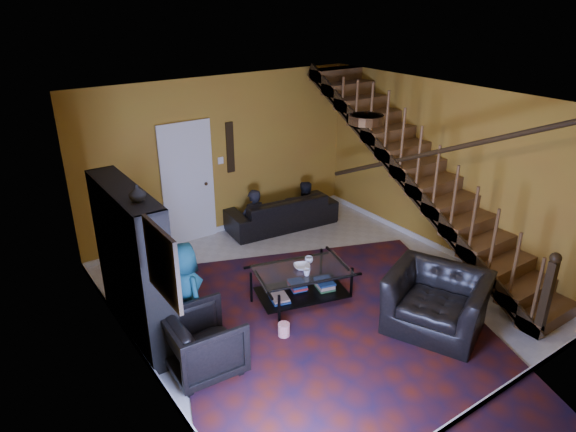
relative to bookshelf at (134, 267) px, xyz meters
name	(u,v)px	position (x,y,z in m)	size (l,w,h in m)	color
floor	(317,295)	(2.40, -0.60, -0.96)	(5.50, 5.50, 0.00)	beige
room	(194,280)	(1.07, 0.73, -0.91)	(5.50, 5.50, 5.50)	#A58224
staircase	(426,177)	(4.53, -0.60, 0.43)	(0.95, 5.02, 3.18)	brown
bookshelf	(134,267)	(0.00, 0.00, 0.00)	(0.35, 1.80, 2.00)	black
door	(188,185)	(1.70, 2.12, 0.06)	(0.82, 0.05, 2.05)	silver
framed_picture	(162,263)	(-0.17, -1.50, 0.79)	(0.04, 0.74, 0.74)	maroon
wall_hanging	(230,148)	(2.55, 2.13, 0.59)	(0.14, 0.03, 0.90)	black
ceiling_fixture	(366,119)	(2.40, -1.40, 1.78)	(0.40, 0.40, 0.10)	#3F2814
rug	(337,330)	(2.09, -1.43, -0.95)	(3.89, 4.45, 0.02)	#4B150D
sofa	(281,211)	(3.34, 1.70, -0.66)	(2.06, 0.80, 0.60)	black
armchair_left	(204,343)	(0.35, -1.12, -0.59)	(0.80, 0.82, 0.75)	black
armchair_right	(436,302)	(3.18, -2.09, -0.57)	(1.21, 1.05, 0.78)	black
person_adult_a	(254,223)	(2.77, 1.75, -0.77)	(0.47, 0.31, 1.28)	black
person_adult_b	(304,211)	(3.90, 1.75, -0.82)	(0.58, 0.45, 1.20)	black
person_child	(185,292)	(0.45, -0.43, -0.30)	(0.65, 0.42, 1.32)	#164656
coffee_table	(302,282)	(2.14, -0.58, -0.67)	(1.46, 1.07, 0.50)	black
cup_a	(309,260)	(2.34, -0.47, -0.42)	(0.12, 0.12, 0.09)	#999999
cup_b	(307,272)	(2.11, -0.74, -0.42)	(0.10, 0.10, 0.09)	#999999
bowl	(302,267)	(2.16, -0.55, -0.44)	(0.23, 0.23, 0.06)	#999999
vase	(137,193)	(0.00, -0.50, 1.13)	(0.18, 0.18, 0.19)	#999999
popcorn_bucket	(284,330)	(1.45, -1.13, -0.86)	(0.15, 0.15, 0.17)	red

